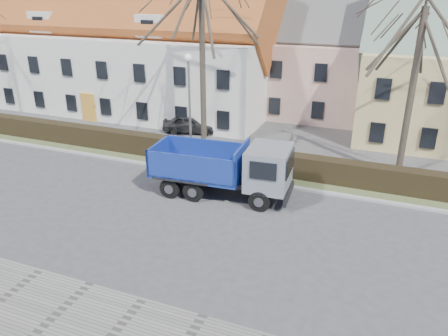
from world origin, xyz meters
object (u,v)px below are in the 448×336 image
at_px(streetlight, 190,106).
at_px(cart_frame, 147,160).
at_px(parked_car_a, 190,124).
at_px(dump_truck, 216,168).

xyz_separation_m(streetlight, cart_frame, (-1.86, -2.29, -2.90)).
distance_m(streetlight, parked_car_a, 5.31).
bearing_deg(streetlight, dump_truck, -51.22).
relative_size(dump_truck, cart_frame, 11.55).
xyz_separation_m(dump_truck, cart_frame, (-5.47, 2.21, -1.17)).
relative_size(dump_truck, parked_car_a, 1.88).
xyz_separation_m(dump_truck, streetlight, (-3.61, 4.49, 1.72)).
height_order(cart_frame, parked_car_a, parked_car_a).
distance_m(dump_truck, parked_car_a, 10.40).
relative_size(dump_truck, streetlight, 1.15).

